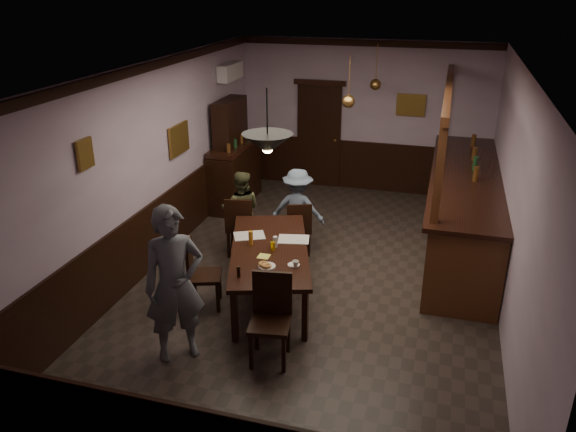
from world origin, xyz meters
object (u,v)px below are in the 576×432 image
(person_seated_left, at_px, (241,210))
(pendant_brass_far, at_px, (376,85))
(pendant_iron, at_px, (268,144))
(chair_far_left, at_px, (240,224))
(sideboard, at_px, (234,163))
(person_seated_right, at_px, (298,209))
(chair_far_right, at_px, (299,226))
(soda_can, at_px, (273,246))
(chair_near, at_px, (271,314))
(bar_counter, at_px, (463,208))
(chair_side, at_px, (199,271))
(pendant_brass_mid, at_px, (348,102))
(coffee_cup, at_px, (296,264))
(person_standing, at_px, (174,285))
(dining_table, at_px, (269,252))

(person_seated_left, relative_size, pendant_brass_far, 1.61)
(pendant_iron, height_order, pendant_brass_far, same)
(person_seated_left, bearing_deg, chair_far_left, 90.99)
(sideboard, bearing_deg, chair_far_left, -66.74)
(chair_far_left, height_order, person_seated_right, person_seated_right)
(chair_far_right, bearing_deg, soda_can, 70.18)
(chair_far_left, bearing_deg, chair_near, 106.68)
(chair_far_right, height_order, bar_counter, bar_counter)
(chair_far_left, xyz_separation_m, pendant_brass_far, (1.62, 2.74, 1.76))
(chair_far_left, xyz_separation_m, chair_side, (-0.00, -1.54, -0.01))
(person_seated_right, relative_size, bar_counter, 0.29)
(bar_counter, relative_size, pendant_brass_mid, 5.72)
(coffee_cup, bearing_deg, chair_far_left, 113.26)
(chair_near, height_order, coffee_cup, chair_near)
(chair_near, bearing_deg, bar_counter, 51.82)
(person_standing, relative_size, coffee_cup, 23.16)
(soda_can, distance_m, sideboard, 3.66)
(bar_counter, bearing_deg, chair_near, -119.71)
(chair_far_right, xyz_separation_m, coffee_cup, (0.43, -1.78, 0.31))
(dining_table, relative_size, chair_far_left, 2.44)
(chair_side, relative_size, coffee_cup, 12.00)
(chair_side, bearing_deg, pendant_brass_mid, -46.65)
(person_seated_right, height_order, pendant_brass_far, pendant_brass_far)
(person_seated_left, bearing_deg, chair_far_right, 165.99)
(pendant_iron, bearing_deg, coffee_cup, 55.02)
(coffee_cup, bearing_deg, chair_near, -112.16)
(chair_far_left, distance_m, soda_can, 1.46)
(pendant_brass_far, bearing_deg, pendant_brass_mid, -97.10)
(person_standing, bearing_deg, person_seated_left, 58.06)
(coffee_cup, relative_size, bar_counter, 0.02)
(coffee_cup, height_order, pendant_brass_mid, pendant_brass_mid)
(sideboard, bearing_deg, dining_table, -61.38)
(person_seated_left, xyz_separation_m, sideboard, (-0.81, 1.80, 0.16))
(person_standing, xyz_separation_m, person_seated_right, (0.58, 3.12, -0.26))
(person_seated_left, bearing_deg, person_seated_right, -177.19)
(person_standing, xyz_separation_m, pendant_brass_mid, (1.22, 3.72, 1.37))
(dining_table, xyz_separation_m, chair_side, (-0.82, -0.47, -0.16))
(pendant_brass_mid, bearing_deg, sideboard, 157.98)
(person_seated_left, bearing_deg, chair_near, 102.00)
(chair_far_left, bearing_deg, coffee_cup, 119.57)
(bar_counter, bearing_deg, person_standing, -128.56)
(dining_table, bearing_deg, pendant_brass_far, 78.17)
(coffee_cup, distance_m, pendant_brass_far, 4.51)
(chair_far_left, relative_size, bar_counter, 0.21)
(dining_table, relative_size, bar_counter, 0.52)
(sideboard, bearing_deg, person_standing, -76.77)
(soda_can, distance_m, pendant_brass_far, 4.21)
(person_standing, distance_m, bar_counter, 5.00)
(bar_counter, height_order, pendant_brass_far, pendant_brass_far)
(chair_far_right, relative_size, coffee_cup, 11.11)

